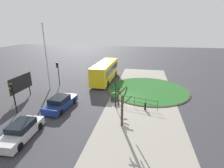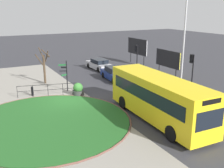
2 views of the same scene
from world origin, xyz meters
The scene contains 16 objects.
ground centered at (0.00, 0.00, 0.00)m, with size 120.00×120.00×0.00m, color #333338.
sidewalk_paving centered at (0.00, -1.97, 0.01)m, with size 32.00×8.05×0.02m, color gray.
grass_island centered at (3.72, -2.66, 0.05)m, with size 11.23×11.23×0.10m, color #235B23.
grass_kerb_ring centered at (3.72, -2.66, 0.06)m, with size 11.54×11.54×0.11m, color brown.
signpost_directional centered at (-2.68, 0.78, 1.70)m, with size 0.52×0.77×2.93m.
bollard_foreground centered at (-2.68, -2.38, 0.45)m, with size 0.20×0.20×0.88m.
railing_grass_edge centered at (-1.95, -1.15, 0.70)m, with size 1.37×5.07×1.08m.
bus_yellow centered at (6.86, 4.30, 1.65)m, with size 9.43×2.72×3.07m.
car_near_lane centered at (-9.62, 7.47, 0.63)m, with size 4.54×1.95×1.34m.
car_far_lane centered at (-4.05, 6.84, 0.67)m, with size 4.70×2.20×1.44m.
traffic_light_near centered at (3.22, 10.76, 2.64)m, with size 0.49×0.29×3.60m.
traffic_light_far centered at (-6.11, 10.84, 2.44)m, with size 0.49×0.28×3.31m.
lamppost_tall centered at (1.40, 11.29, 4.86)m, with size 0.32×0.32×9.12m.
billboard_left centered at (-2.52, 12.72, 2.05)m, with size 4.00×0.19×3.05m.
planter_near_signpost centered at (-0.91, 1.31, 0.52)m, with size 1.02×1.02×1.16m.
street_tree_bare centered at (-6.24, -0.32, 1.92)m, with size 1.31×1.44×3.79m.
Camera 1 is at (-19.96, -2.04, 8.69)m, focal length 27.56 mm.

